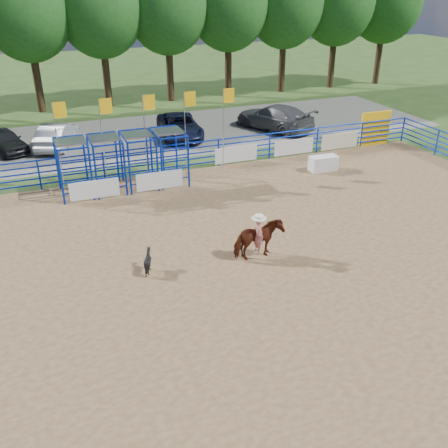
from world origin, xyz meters
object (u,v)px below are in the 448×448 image
Objects in this scene: horse_and_rider at (258,237)px; calf at (148,261)px; car_d at (274,117)px; car_c at (180,126)px; announcer_table at (323,163)px; car_a at (5,141)px; car_b at (57,135)px.

calf is at bearing 171.68° from horse_and_rider.
car_d reaches higher than calf.
announcer_table is at bearing -52.56° from car_c.
car_a reaches higher than announcer_table.
car_a is 0.88× the size of car_b.
horse_and_rider is at bearing -135.16° from announcer_table.
car_a is 16.52m from car_d.
horse_and_rider is 15.55m from car_c.
horse_and_rider is at bearing -84.99° from car_a.
horse_and_rider is at bearing 129.56° from car_b.
car_b is (-12.46, 9.22, 0.32)m from announcer_table.
car_a is (-8.35, 16.33, -0.19)m from horse_and_rider.
horse_and_rider is at bearing -125.34° from calf.
car_a is (-4.49, 15.77, 0.25)m from calf.
calf is 18.66m from car_d.
calf is at bearing 116.74° from car_b.
horse_and_rider reaches higher than car_a.
calf is at bearing -96.19° from car_a.
horse_and_rider is 3.01× the size of calf.
car_d reaches higher than car_c.
announcer_table is 8.03m from car_d.
car_a is at bearing 17.26° from car_b.
announcer_table is at bearing 57.80° from car_d.
car_a is 10.21m from car_c.
announcer_table is at bearing 164.30° from car_b.
car_c is 6.32m from car_d.
calf is (-3.87, 0.57, -0.45)m from horse_and_rider.
car_d is at bearing -164.59° from car_b.
car_c is at bearing -47.92° from calf.
car_b is 13.65m from car_d.
calf is at bearing 26.00° from car_d.
announcer_table is 0.37× the size of car_a.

